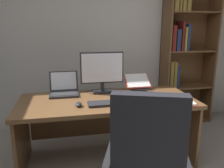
% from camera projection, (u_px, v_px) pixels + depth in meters
% --- Properties ---
extents(wall_back, '(5.34, 0.12, 2.68)m').
position_uv_depth(wall_back, '(96.00, 34.00, 3.32)').
color(wall_back, beige).
rests_on(wall_back, ground).
extents(desk, '(1.83, 0.79, 0.71)m').
position_uv_depth(desk, '(106.00, 113.00, 2.54)').
color(desk, brown).
rests_on(desk, ground).
extents(bookshelf, '(0.76, 0.33, 2.20)m').
position_uv_depth(bookshelf, '(183.00, 53.00, 3.40)').
color(bookshelf, brown).
rests_on(bookshelf, ground).
extents(monitor, '(0.49, 0.16, 0.47)m').
position_uv_depth(monitor, '(102.00, 72.00, 2.62)').
color(monitor, '#232326').
rests_on(monitor, desk).
extents(laptop, '(0.32, 0.30, 0.24)m').
position_uv_depth(laptop, '(64.00, 90.00, 2.59)').
color(laptop, '#232326').
rests_on(laptop, desk).
extents(keyboard, '(0.42, 0.15, 0.02)m').
position_uv_depth(keyboard, '(109.00, 103.00, 2.26)').
color(keyboard, '#232326').
rests_on(keyboard, desk).
extents(computer_mouse, '(0.06, 0.10, 0.04)m').
position_uv_depth(computer_mouse, '(79.00, 104.00, 2.20)').
color(computer_mouse, '#232326').
rests_on(computer_mouse, desk).
extents(reading_stand_with_book, '(0.30, 0.27, 0.17)m').
position_uv_depth(reading_stand_with_book, '(138.00, 82.00, 2.80)').
color(reading_stand_with_book, '#232326').
rests_on(reading_stand_with_book, desk).
extents(open_binder, '(0.54, 0.37, 0.02)m').
position_uv_depth(open_binder, '(168.00, 101.00, 2.32)').
color(open_binder, '#DB422D').
rests_on(open_binder, desk).
extents(notepad, '(0.15, 0.21, 0.01)m').
position_uv_depth(notepad, '(130.00, 96.00, 2.50)').
color(notepad, white).
rests_on(notepad, desk).
extents(pen, '(0.13, 0.06, 0.01)m').
position_uv_depth(pen, '(131.00, 95.00, 2.50)').
color(pen, black).
rests_on(pen, notepad).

